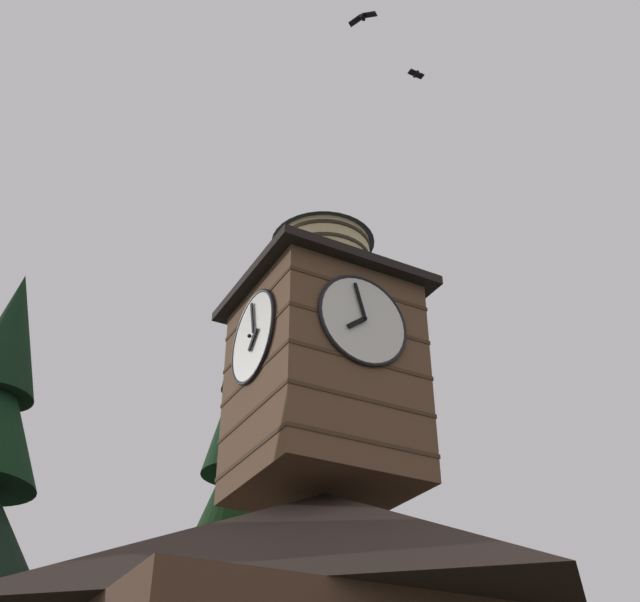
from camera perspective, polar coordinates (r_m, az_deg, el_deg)
clock_tower at (r=20.30m, az=0.22°, el=-4.16°), size 4.63×4.63×8.51m
pine_tree_behind at (r=26.06m, az=-6.26°, el=-19.86°), size 5.55×5.55×20.11m
moon at (r=61.29m, az=-7.22°, el=-19.95°), size 2.12×2.12×2.12m
flying_bird_high at (r=22.89m, az=7.01°, el=16.10°), size 0.46×0.26×0.15m
flying_bird_low at (r=19.53m, az=3.13°, el=19.93°), size 0.51×0.66×0.16m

